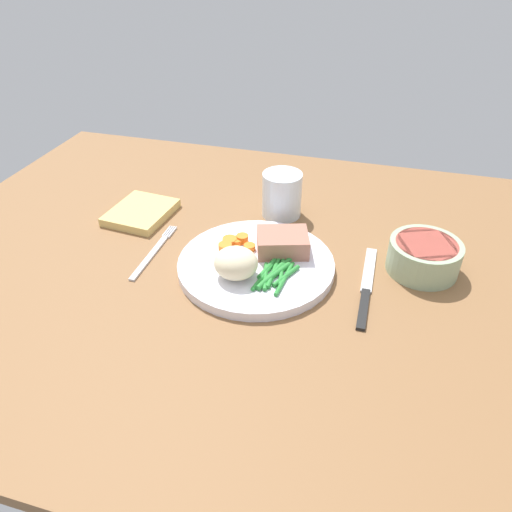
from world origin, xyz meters
TOP-DOWN VIEW (x-y plane):
  - dining_table at (0.00, 0.00)cm, footprint 120.00×90.00cm
  - dinner_plate at (1.92, -1.72)cm, footprint 25.52×25.52cm
  - meat_portion at (5.37, 2.30)cm, footprint 9.88×8.63cm
  - mashed_potatoes at (-0.37, -6.32)cm, footprint 6.87×6.28cm
  - carrot_slices at (-2.38, 0.54)cm, footprint 5.92×6.89cm
  - green_beans at (5.81, -4.44)cm, footprint 6.08×10.35cm
  - fork at (-16.27, -1.98)cm, footprint 1.44×16.60cm
  - knife at (19.85, -2.01)cm, footprint 1.70×20.50cm
  - water_glass at (1.88, 16.66)cm, footprint 7.50×7.50cm
  - salad_bowl at (28.02, 5.34)cm, footprint 11.44×11.44cm
  - napkin at (-24.00, 8.74)cm, footprint 11.67×13.32cm

SIDE VIEW (x-z plane):
  - dining_table at x=0.00cm, z-range 0.00..2.00cm
  - knife at x=19.85cm, z-range 1.88..2.52cm
  - fork at x=-16.27cm, z-range 2.00..2.40cm
  - napkin at x=-24.00cm, z-range 2.00..3.59cm
  - dinner_plate at x=1.92cm, z-range 2.00..3.60cm
  - green_beans at x=5.81cm, z-range 3.54..4.42cm
  - carrot_slices at x=-2.38cm, z-range 3.49..4.78cm
  - salad_bowl at x=28.02cm, z-range 2.34..7.57cm
  - meat_portion at x=5.37cm, z-range 3.60..6.90cm
  - water_glass at x=1.88cm, z-range 1.35..9.92cm
  - mashed_potatoes at x=-0.37cm, z-range 3.60..8.50cm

